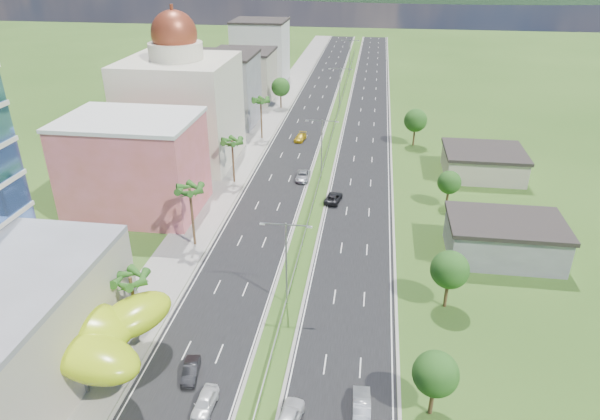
% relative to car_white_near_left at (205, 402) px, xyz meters
% --- Properties ---
extents(ground, '(500.00, 500.00, 0.00)m').
position_rel_car_white_near_left_xyz_m(ground, '(4.92, 7.45, -0.78)').
color(ground, '#2D5119').
rests_on(ground, ground).
extents(road_left, '(11.00, 260.00, 0.04)m').
position_rel_car_white_near_left_xyz_m(road_left, '(-2.58, 97.45, -0.76)').
color(road_left, black).
rests_on(road_left, ground).
extents(road_right, '(11.00, 260.00, 0.04)m').
position_rel_car_white_near_left_xyz_m(road_right, '(12.42, 97.45, -0.76)').
color(road_right, black).
rests_on(road_right, ground).
extents(sidewalk_left, '(7.00, 260.00, 0.12)m').
position_rel_car_white_near_left_xyz_m(sidewalk_left, '(-12.08, 97.45, -0.72)').
color(sidewalk_left, gray).
rests_on(sidewalk_left, ground).
extents(median_guardrail, '(0.10, 216.06, 0.76)m').
position_rel_car_white_near_left_xyz_m(median_guardrail, '(4.92, 79.44, -0.16)').
color(median_guardrail, gray).
rests_on(median_guardrail, ground).
extents(streetlight_median_b, '(6.04, 0.25, 11.00)m').
position_rel_car_white_near_left_xyz_m(streetlight_median_b, '(4.92, 17.45, 5.97)').
color(streetlight_median_b, gray).
rests_on(streetlight_median_b, ground).
extents(streetlight_median_c, '(6.04, 0.25, 11.00)m').
position_rel_car_white_near_left_xyz_m(streetlight_median_c, '(4.92, 57.45, 5.97)').
color(streetlight_median_c, gray).
rests_on(streetlight_median_c, ground).
extents(streetlight_median_d, '(6.04, 0.25, 11.00)m').
position_rel_car_white_near_left_xyz_m(streetlight_median_d, '(4.92, 102.45, 5.97)').
color(streetlight_median_d, gray).
rests_on(streetlight_median_d, ground).
extents(streetlight_median_e, '(6.04, 0.25, 11.00)m').
position_rel_car_white_near_left_xyz_m(streetlight_median_e, '(4.92, 147.45, 5.97)').
color(streetlight_median_e, gray).
rests_on(streetlight_median_e, ground).
extents(lime_canopy, '(18.00, 15.00, 7.40)m').
position_rel_car_white_near_left_xyz_m(lime_canopy, '(-15.08, 3.44, 4.21)').
color(lime_canopy, '#A1BF12').
rests_on(lime_canopy, ground).
extents(pink_shophouse, '(20.00, 15.00, 15.00)m').
position_rel_car_white_near_left_xyz_m(pink_shophouse, '(-23.08, 39.45, 6.72)').
color(pink_shophouse, '#CC6053').
rests_on(pink_shophouse, ground).
extents(domed_building, '(20.00, 20.00, 28.70)m').
position_rel_car_white_near_left_xyz_m(domed_building, '(-23.08, 62.45, 10.57)').
color(domed_building, beige).
rests_on(domed_building, ground).
extents(midrise_grey, '(16.00, 15.00, 16.00)m').
position_rel_car_white_near_left_xyz_m(midrise_grey, '(-22.08, 87.45, 7.22)').
color(midrise_grey, slate).
rests_on(midrise_grey, ground).
extents(midrise_beige, '(16.00, 15.00, 13.00)m').
position_rel_car_white_near_left_xyz_m(midrise_beige, '(-22.08, 109.45, 5.72)').
color(midrise_beige, '#B5A995').
rests_on(midrise_beige, ground).
extents(midrise_white, '(16.00, 15.00, 18.00)m').
position_rel_car_white_near_left_xyz_m(midrise_white, '(-22.08, 132.45, 8.22)').
color(midrise_white, silver).
rests_on(midrise_white, ground).
extents(shed_near, '(15.00, 10.00, 5.00)m').
position_rel_car_white_near_left_xyz_m(shed_near, '(32.92, 32.45, 1.72)').
color(shed_near, slate).
rests_on(shed_near, ground).
extents(shed_far, '(14.00, 12.00, 4.40)m').
position_rel_car_white_near_left_xyz_m(shed_far, '(34.92, 62.45, 1.42)').
color(shed_far, '#B5A995').
rests_on(shed_far, ground).
extents(palm_tree_b, '(3.60, 3.60, 8.10)m').
position_rel_car_white_near_left_xyz_m(palm_tree_b, '(-10.58, 9.45, 6.28)').
color(palm_tree_b, '#47301C').
rests_on(palm_tree_b, ground).
extents(palm_tree_c, '(3.60, 3.60, 9.60)m').
position_rel_car_white_near_left_xyz_m(palm_tree_c, '(-10.58, 29.45, 7.72)').
color(palm_tree_c, '#47301C').
rests_on(palm_tree_c, ground).
extents(palm_tree_d, '(3.60, 3.60, 8.60)m').
position_rel_car_white_near_left_xyz_m(palm_tree_d, '(-10.58, 52.45, 6.76)').
color(palm_tree_d, '#47301C').
rests_on(palm_tree_d, ground).
extents(palm_tree_e, '(3.60, 3.60, 9.40)m').
position_rel_car_white_near_left_xyz_m(palm_tree_e, '(-10.58, 77.45, 7.53)').
color(palm_tree_e, '#47301C').
rests_on(palm_tree_e, ground).
extents(leafy_tree_lfar, '(4.90, 4.90, 8.05)m').
position_rel_car_white_near_left_xyz_m(leafy_tree_lfar, '(-10.58, 102.45, 4.80)').
color(leafy_tree_lfar, '#47301C').
rests_on(leafy_tree_lfar, ground).
extents(leafy_tree_ra, '(4.20, 4.20, 6.90)m').
position_rel_car_white_near_left_xyz_m(leafy_tree_ra, '(20.92, 2.45, 4.00)').
color(leafy_tree_ra, '#47301C').
rests_on(leafy_tree_ra, ground).
extents(leafy_tree_rb, '(4.55, 4.55, 7.47)m').
position_rel_car_white_near_left_xyz_m(leafy_tree_rb, '(23.92, 19.45, 4.40)').
color(leafy_tree_rb, '#47301C').
rests_on(leafy_tree_rb, ground).
extents(leafy_tree_rc, '(3.85, 3.85, 6.33)m').
position_rel_car_white_near_left_xyz_m(leafy_tree_rc, '(26.92, 47.45, 3.59)').
color(leafy_tree_rc, '#47301C').
rests_on(leafy_tree_rc, ground).
extents(leafy_tree_rd, '(4.90, 4.90, 8.05)m').
position_rel_car_white_near_left_xyz_m(leafy_tree_rd, '(22.92, 77.45, 4.80)').
color(leafy_tree_rd, '#47301C').
rests_on(leafy_tree_rd, ground).
extents(car_white_near_left, '(1.88, 4.39, 1.48)m').
position_rel_car_white_near_left_xyz_m(car_white_near_left, '(0.00, 0.00, 0.00)').
color(car_white_near_left, silver).
rests_on(car_white_near_left, road_left).
extents(car_dark_left, '(2.05, 4.28, 1.35)m').
position_rel_car_white_near_left_xyz_m(car_dark_left, '(-2.67, 3.90, -0.06)').
color(car_dark_left, black).
rests_on(car_dark_left, road_left).
extents(car_silver_mid_left, '(2.50, 5.24, 1.44)m').
position_rel_car_white_near_left_xyz_m(car_silver_mid_left, '(1.72, 55.31, -0.02)').
color(car_silver_mid_left, '#989A9F').
rests_on(car_silver_mid_left, road_left).
extents(car_yellow_far_left, '(2.63, 5.14, 1.43)m').
position_rel_car_white_near_left_xyz_m(car_yellow_far_left, '(-1.79, 77.05, -0.03)').
color(car_yellow_far_left, gold).
rests_on(car_yellow_far_left, road_left).
extents(car_white_near_right, '(2.59, 5.21, 1.71)m').
position_rel_car_white_near_left_xyz_m(car_white_near_right, '(8.12, -0.70, 0.11)').
color(car_white_near_right, silver).
rests_on(car_white_near_right, road_right).
extents(car_silver_right, '(1.83, 4.73, 1.54)m').
position_rel_car_white_near_left_xyz_m(car_silver_right, '(14.55, 1.85, 0.03)').
color(car_silver_right, '#97999E').
rests_on(car_silver_right, road_right).
extents(car_dark_far_right, '(3.16, 5.43, 1.42)m').
position_rel_car_white_near_left_xyz_m(car_dark_far_right, '(8.12, 46.73, -0.03)').
color(car_dark_far_right, black).
rests_on(car_dark_far_right, road_right).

